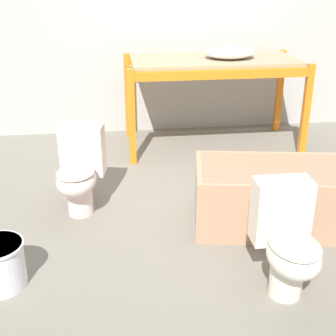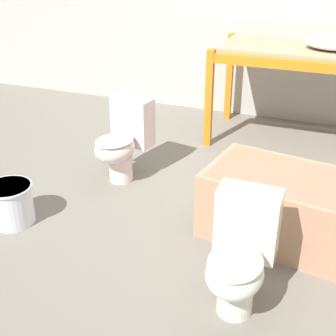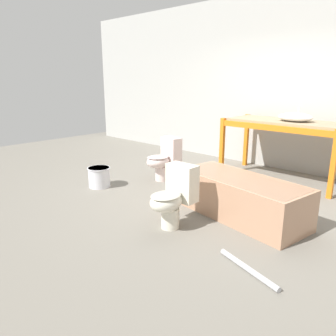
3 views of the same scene
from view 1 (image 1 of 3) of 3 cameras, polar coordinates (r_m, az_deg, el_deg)
ground_plane at (r=4.26m, az=3.65°, el=-3.77°), size 12.00×12.00×0.00m
shelving_rack at (r=5.27m, az=5.57°, el=11.65°), size 1.94×0.91×1.01m
sink_basin at (r=5.25m, az=7.51°, el=13.83°), size 0.55×0.42×0.22m
bathtub_main at (r=3.87m, az=15.83°, el=-2.89°), size 1.75×0.94×0.50m
toilet_near at (r=3.97m, az=-10.74°, el=-0.28°), size 0.44×0.62×0.72m
toilet_far at (r=3.05m, az=14.33°, el=-8.48°), size 0.37×0.57×0.72m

